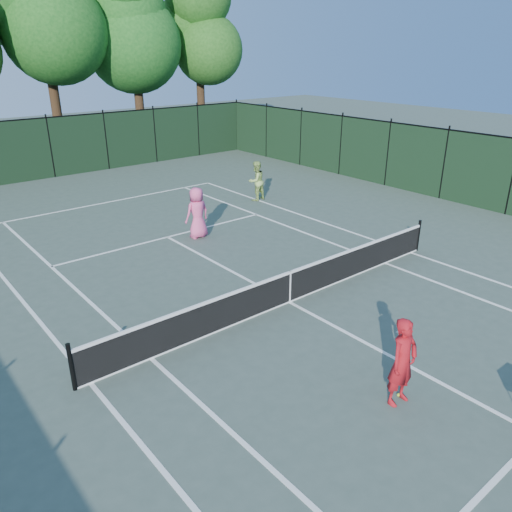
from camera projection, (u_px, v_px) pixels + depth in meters
ground at (289, 302)px, 13.29m from camera, size 90.00×90.00×0.00m
sideline_doubles_left at (91, 383)px, 10.07m from camera, size 0.10×23.77×0.01m
sideline_doubles_right at (411, 253)px, 16.50m from camera, size 0.10×23.77×0.01m
sideline_singles_left at (151, 358)px, 10.88m from camera, size 0.10×23.77×0.01m
sideline_singles_right at (385, 263)px, 15.69m from camera, size 0.10×23.77×0.01m
baseline_far at (104, 203)px, 21.76m from camera, size 10.97×0.10×0.01m
service_line_far at (168, 237)px, 17.85m from camera, size 8.23×0.10×0.01m
center_service_line at (289, 302)px, 13.29m from camera, size 0.10×12.80×0.01m
tennis_net at (290, 286)px, 13.10m from camera, size 11.69×0.09×1.06m
fence_far at (51, 148)px, 25.54m from camera, size 24.00×0.05×3.00m
fence_right at (512, 178)px, 19.73m from camera, size 0.05×36.00×3.00m
tree_4 at (132, 13)px, 29.64m from camera, size 6.20×6.20×12.97m
tree_5 at (198, 24)px, 33.09m from camera, size 5.80×5.80×12.23m
coach at (403, 362)px, 9.23m from camera, size 0.93×0.61×1.78m
player_pink at (197, 213)px, 17.50m from camera, size 0.89×0.58×1.82m
player_green at (256, 181)px, 21.86m from camera, size 0.91×0.74×1.73m
loose_ball_midcourt at (399, 395)px, 9.69m from camera, size 0.07×0.07×0.07m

